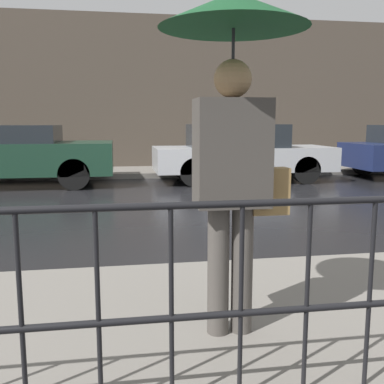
# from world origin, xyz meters

# --- Properties ---
(ground_plane) EXTENTS (80.00, 80.00, 0.00)m
(ground_plane) POSITION_xyz_m (0.00, 0.00, 0.00)
(ground_plane) COLOR black
(sidewalk_near) EXTENTS (28.00, 2.48, 0.14)m
(sidewalk_near) POSITION_xyz_m (0.00, -5.22, 0.07)
(sidewalk_near) COLOR slate
(sidewalk_near) RESTS_ON ground_plane
(sidewalk_far) EXTENTS (28.00, 2.07, 0.14)m
(sidewalk_far) POSITION_xyz_m (0.00, 5.01, 0.07)
(sidewalk_far) COLOR slate
(sidewalk_far) RESTS_ON ground_plane
(lane_marking) EXTENTS (25.20, 0.12, 0.01)m
(lane_marking) POSITION_xyz_m (0.00, 0.00, 0.00)
(lane_marking) COLOR gold
(lane_marking) RESTS_ON ground_plane
(building_storefront) EXTENTS (28.00, 0.30, 4.78)m
(building_storefront) POSITION_xyz_m (0.00, 6.20, 2.39)
(building_storefront) COLOR #4C4238
(building_storefront) RESTS_ON ground_plane
(railing_foreground) EXTENTS (12.00, 0.04, 1.02)m
(railing_foreground) POSITION_xyz_m (0.00, -6.21, 0.78)
(railing_foreground) COLOR black
(railing_foreground) RESTS_ON sidewalk_near
(pedestrian) EXTENTS (0.92, 0.92, 2.15)m
(pedestrian) POSITION_xyz_m (-0.55, -5.49, 1.73)
(pedestrian) COLOR #4C4742
(pedestrian) RESTS_ON sidewalk_near
(car_dark_green) EXTENTS (4.57, 1.94, 1.46)m
(car_dark_green) POSITION_xyz_m (-3.70, 3.03, 0.77)
(car_dark_green) COLOR #193828
(car_dark_green) RESTS_ON ground_plane
(car_silver) EXTENTS (4.57, 1.76, 1.47)m
(car_silver) POSITION_xyz_m (1.88, 3.03, 0.76)
(car_silver) COLOR #B2B5BA
(car_silver) RESTS_ON ground_plane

